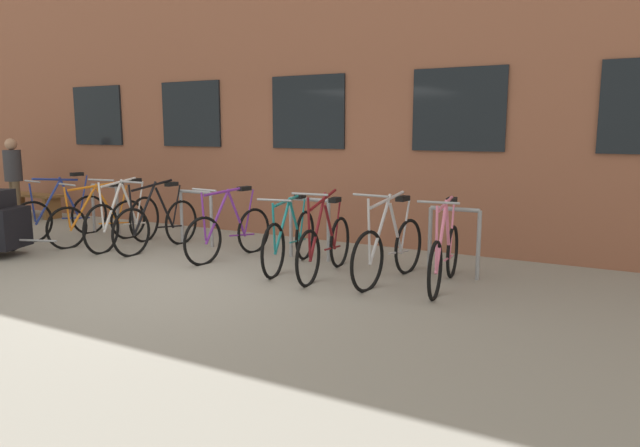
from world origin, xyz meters
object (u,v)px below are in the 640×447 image
(bicycle_orange, at_px, (99,220))
(bicycle_black, at_px, (157,224))
(bicycle_white, at_px, (124,221))
(bicycle_blue, at_px, (62,215))
(bicycle_teal, at_px, (290,239))
(wooden_bench, at_px, (33,200))
(bicycle_maroon, at_px, (325,245))
(bicycle_silver, at_px, (389,249))
(bicycle_pink, at_px, (445,255))
(person_by_bench, at_px, (13,174))
(bicycle_purple, at_px, (230,232))

(bicycle_orange, xyz_separation_m, bicycle_black, (1.16, 0.08, 0.02))
(bicycle_white, bearing_deg, bicycle_blue, 177.62)
(bicycle_teal, distance_m, wooden_bench, 7.00)
(bicycle_orange, relative_size, bicycle_maroon, 1.00)
(bicycle_orange, xyz_separation_m, bicycle_white, (0.58, -0.03, 0.03))
(bicycle_orange, bearing_deg, bicycle_teal, 1.17)
(bicycle_silver, distance_m, bicycle_white, 4.27)
(bicycle_pink, relative_size, bicycle_black, 0.96)
(bicycle_pink, distance_m, bicycle_silver, 0.64)
(bicycle_blue, bearing_deg, wooden_bench, 153.88)
(bicycle_white, relative_size, person_by_bench, 1.07)
(bicycle_teal, height_order, bicycle_silver, bicycle_silver)
(bicycle_silver, distance_m, person_by_bench, 8.08)
(bicycle_teal, relative_size, person_by_bench, 1.10)
(bicycle_orange, distance_m, bicycle_silver, 4.84)
(bicycle_orange, height_order, wooden_bench, bicycle_orange)
(bicycle_black, bearing_deg, bicycle_pink, 0.46)
(bicycle_purple, xyz_separation_m, person_by_bench, (-5.64, 0.60, 0.54))
(bicycle_silver, height_order, wooden_bench, bicycle_silver)
(bicycle_orange, distance_m, bicycle_pink, 5.48)
(bicycle_white, height_order, person_by_bench, person_by_bench)
(bicycle_pink, bearing_deg, bicycle_teal, -178.71)
(bicycle_silver, bearing_deg, wooden_bench, 171.61)
(bicycle_white, bearing_deg, bicycle_orange, 177.47)
(bicycle_pink, relative_size, wooden_bench, 1.16)
(bicycle_silver, xyz_separation_m, person_by_bench, (-8.04, 0.69, 0.53))
(bicycle_pink, xyz_separation_m, person_by_bench, (-8.68, 0.62, 0.55))
(bicycle_maroon, bearing_deg, bicycle_pink, 7.36)
(bicycle_pink, xyz_separation_m, bicycle_maroon, (-1.43, -0.18, 0.00))
(bicycle_purple, relative_size, bicycle_teal, 0.93)
(bicycle_purple, xyz_separation_m, bicycle_blue, (-3.37, -0.10, 0.01))
(bicycle_blue, bearing_deg, bicycle_maroon, -1.21)
(bicycle_black, relative_size, bicycle_silver, 1.02)
(bicycle_purple, bearing_deg, bicycle_pink, -0.29)
(bicycle_maroon, distance_m, bicycle_white, 3.48)
(bicycle_black, relative_size, bicycle_white, 1.01)
(bicycle_teal, xyz_separation_m, bicycle_black, (-2.31, 0.01, 0.01))
(bicycle_blue, distance_m, wooden_bench, 2.79)
(bicycle_pink, height_order, person_by_bench, person_by_bench)
(bicycle_pink, relative_size, bicycle_blue, 1.00)
(bicycle_white, relative_size, wooden_bench, 1.19)
(bicycle_orange, relative_size, bicycle_blue, 1.02)
(bicycle_pink, bearing_deg, bicycle_silver, -173.65)
(bicycle_maroon, bearing_deg, person_by_bench, 173.67)
(bicycle_silver, xyz_separation_m, wooden_bench, (-8.27, 1.22, -0.04))
(bicycle_purple, bearing_deg, bicycle_black, -177.80)
(bicycle_silver, distance_m, wooden_bench, 8.35)
(bicycle_blue, distance_m, bicycle_silver, 5.76)
(bicycle_pink, height_order, bicycle_silver, bicycle_silver)
(wooden_bench, bearing_deg, bicycle_maroon, -10.10)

